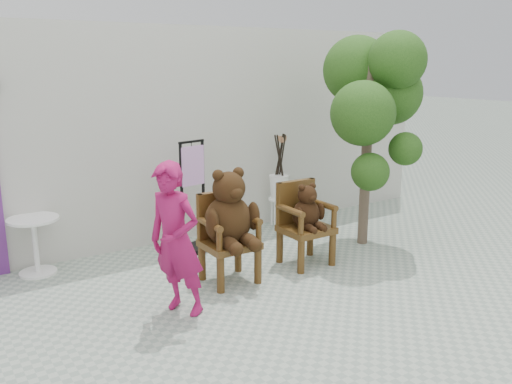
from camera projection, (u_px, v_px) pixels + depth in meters
ground_plane at (293, 302)px, 5.81m from camera, size 60.00×60.00×0.00m
back_wall at (168, 132)px, 7.98m from camera, size 9.00×1.00×3.00m
chair_big at (229, 219)px, 6.20m from camera, size 0.67×0.71×1.35m
chair_small at (305, 215)px, 6.81m from camera, size 0.60×0.56×1.05m
person at (177, 241)px, 5.32m from camera, size 0.61×0.70×1.60m
cafe_table at (35, 239)px, 6.50m from camera, size 0.60×0.60×0.70m
display_stand at (193, 209)px, 7.26m from camera, size 0.51×0.43×1.51m
stool_bucket at (279, 186)px, 8.35m from camera, size 0.32×0.32×1.45m
tree at (373, 96)px, 7.36m from camera, size 1.64×1.62×2.92m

